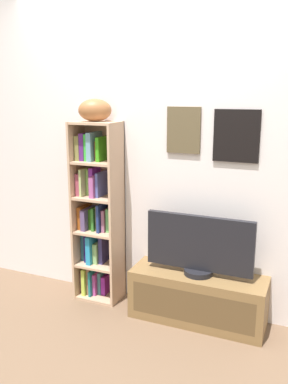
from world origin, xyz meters
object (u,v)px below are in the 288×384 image
(football, at_px, (95,110))
(tv_stand, at_px, (197,297))
(bookshelf, at_px, (96,215))
(television, at_px, (199,246))

(football, xyz_separation_m, tv_stand, (0.89, -0.04, -1.41))
(bookshelf, distance_m, tv_stand, 1.07)
(football, relative_size, television, 0.32)
(bookshelf, bearing_deg, television, -4.45)
(bookshelf, height_order, football, football)
(bookshelf, distance_m, football, 0.87)
(tv_stand, bearing_deg, bookshelf, 175.49)
(television, bearing_deg, tv_stand, -90.00)
(bookshelf, relative_size, football, 5.79)
(tv_stand, bearing_deg, football, 177.13)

